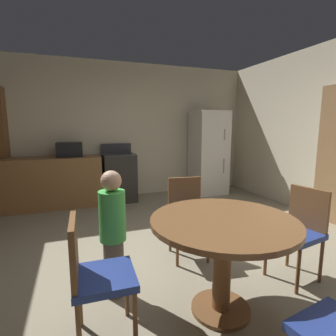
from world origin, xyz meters
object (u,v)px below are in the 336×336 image
(dining_table, at_px, (223,239))
(person_child, at_px, (113,231))
(oven_range, at_px, (119,177))
(microwave, at_px, (69,149))
(chair_west, at_px, (94,272))
(chair_north, at_px, (187,212))
(chair_east, at_px, (300,227))
(refrigerator, at_px, (209,153))

(dining_table, distance_m, person_child, 0.90)
(oven_range, bearing_deg, person_child, -100.40)
(microwave, relative_size, dining_table, 0.40)
(oven_range, distance_m, chair_west, 3.44)
(chair_west, relative_size, person_child, 0.80)
(dining_table, height_order, chair_west, chair_west)
(chair_north, bearing_deg, oven_range, -164.49)
(dining_table, relative_size, chair_east, 1.27)
(person_child, bearing_deg, refrigerator, 82.20)
(chair_east, bearing_deg, person_child, -20.78)
(refrigerator, xyz_separation_m, chair_west, (-2.65, -3.31, -0.38))
(oven_range, relative_size, chair_west, 1.26)
(chair_west, bearing_deg, refrigerator, 53.40)
(refrigerator, relative_size, person_child, 1.61)
(microwave, relative_size, chair_west, 0.51)
(oven_range, height_order, chair_east, oven_range)
(dining_table, bearing_deg, chair_east, 9.76)
(refrigerator, xyz_separation_m, microwave, (-2.80, 0.05, 0.15))
(dining_table, bearing_deg, oven_range, 93.77)
(chair_east, bearing_deg, refrigerator, -113.27)
(microwave, height_order, chair_north, microwave)
(oven_range, bearing_deg, chair_west, -102.16)
(chair_west, bearing_deg, chair_east, 5.92)
(oven_range, relative_size, chair_east, 1.26)
(person_child, bearing_deg, microwave, 129.71)
(refrigerator, xyz_separation_m, chair_north, (-1.58, -2.40, -0.38))
(dining_table, height_order, chair_east, chair_east)
(dining_table, xyz_separation_m, person_child, (-0.76, 0.49, -0.02))
(person_child, bearing_deg, dining_table, 0.00)
(microwave, relative_size, chair_north, 0.51)
(chair_west, height_order, person_child, person_child)
(chair_east, bearing_deg, dining_table, 0.00)
(oven_range, xyz_separation_m, chair_west, (-0.72, -3.36, 0.03))
(dining_table, xyz_separation_m, chair_west, (-0.95, 0.03, -0.09))
(chair_east, relative_size, chair_west, 1.00)
(microwave, xyz_separation_m, chair_west, (0.15, -3.36, -0.53))
(chair_north, bearing_deg, refrigerator, 154.19)
(refrigerator, height_order, chair_west, refrigerator)
(microwave, height_order, chair_east, microwave)
(oven_range, xyz_separation_m, microwave, (-0.88, -0.00, 0.56))
(chair_west, bearing_deg, microwave, 94.69)
(microwave, distance_m, dining_table, 3.60)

